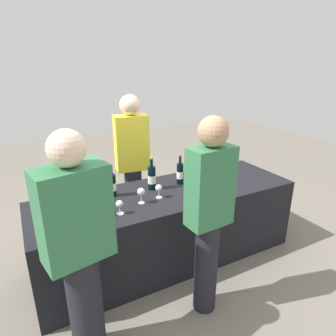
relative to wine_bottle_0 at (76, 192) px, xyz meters
The scene contains 17 objects.
ground_plane 1.23m from the wine_bottle_0, 10.36° to the right, with size 12.00×12.00×0.00m, color slate.
tasting_table 1.00m from the wine_bottle_0, 10.36° to the right, with size 2.63×0.84×0.76m, color black.
wine_bottle_0 is the anchor object (origin of this frame).
wine_bottle_1 0.34m from the wine_bottle_0, ahead, with size 0.08×0.08×0.31m.
wine_bottle_2 0.74m from the wine_bottle_0, ahead, with size 0.08×0.08×0.34m.
wine_bottle_3 1.06m from the wine_bottle_0, ahead, with size 0.07×0.07×0.31m.
wine_bottle_4 1.36m from the wine_bottle_0, ahead, with size 0.08×0.08×0.33m.
wine_bottle_5 1.48m from the wine_bottle_0, ahead, with size 0.08×0.08×0.33m.
wine_glass_0 0.33m from the wine_bottle_0, 110.45° to the right, with size 0.07×0.07×0.15m.
wine_glass_1 0.37m from the wine_bottle_0, 64.31° to the right, with size 0.07×0.07×0.14m.
wine_glass_2 0.46m from the wine_bottle_0, 51.84° to the right, with size 0.06×0.06×0.12m.
wine_glass_3 0.58m from the wine_bottle_0, 26.50° to the right, with size 0.07×0.07×0.15m.
wine_glass_4 0.75m from the wine_bottle_0, 18.14° to the right, with size 0.06×0.06×0.13m.
server_pouring 0.87m from the wine_bottle_0, 33.05° to the left, with size 0.39×0.25×1.65m.
guest_0 0.87m from the wine_bottle_0, 100.08° to the right, with size 0.45×0.31×1.63m.
guest_1 1.21m from the wine_bottle_0, 48.40° to the right, with size 0.35×0.22×1.63m.
menu_board 0.95m from the wine_bottle_0, 94.69° to the left, with size 0.45×0.03×0.80m, color white.
Camera 1 is at (-1.23, -2.33, 1.97)m, focal length 31.23 mm.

